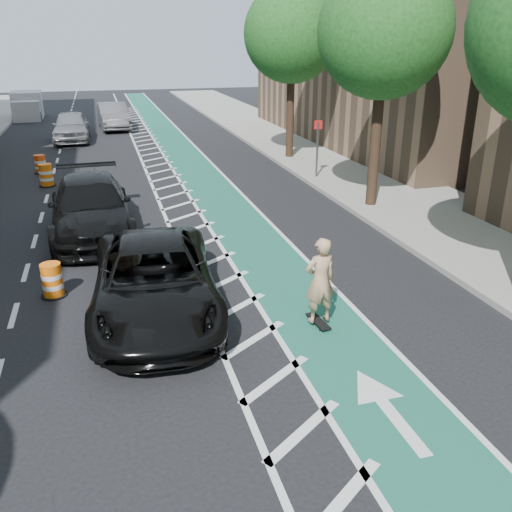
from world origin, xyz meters
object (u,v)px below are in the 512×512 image
object	(u,v)px
suv_far	(91,207)
barrel_a	(52,281)
skateboarder	(320,280)
suv_near	(155,280)

from	to	relation	value
suv_far	barrel_a	xyz separation A→B (m)	(-0.89, -4.32, -0.45)
skateboarder	suv_near	distance (m)	3.50
suv_near	suv_far	size ratio (longest dim) A/B	0.97
skateboarder	barrel_a	size ratio (longest dim) A/B	2.28
barrel_a	skateboarder	bearing A→B (deg)	-28.80
suv_near	skateboarder	bearing A→B (deg)	-20.98
skateboarder	barrel_a	distance (m)	6.16
suv_near	suv_far	bearing A→B (deg)	106.71
suv_near	barrel_a	xyz separation A→B (m)	(-2.20, 1.48, -0.40)
suv_far	suv_near	bearing A→B (deg)	-78.77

